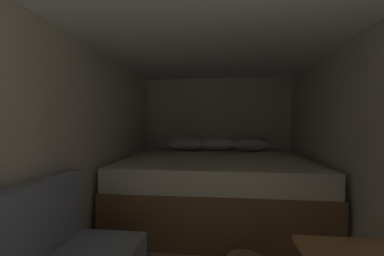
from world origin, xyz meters
TOP-DOWN VIEW (x-y plane):
  - wall_back at (0.00, 4.02)m, footprint 2.51×0.05m
  - wall_left at (-1.23, 1.69)m, footprint 0.05×4.61m
  - wall_right at (1.23, 1.69)m, footprint 0.05×4.61m
  - ceiling_slab at (0.00, 1.69)m, footprint 2.51×4.61m
  - bed at (0.00, 3.00)m, footprint 2.29×1.95m

SIDE VIEW (x-z plane):
  - bed at x=0.00m, z-range -0.08..0.89m
  - wall_back at x=0.00m, z-range 0.00..1.97m
  - wall_left at x=-1.23m, z-range 0.00..1.97m
  - wall_right at x=1.23m, z-range 0.00..1.97m
  - ceiling_slab at x=0.00m, z-range 1.97..2.02m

